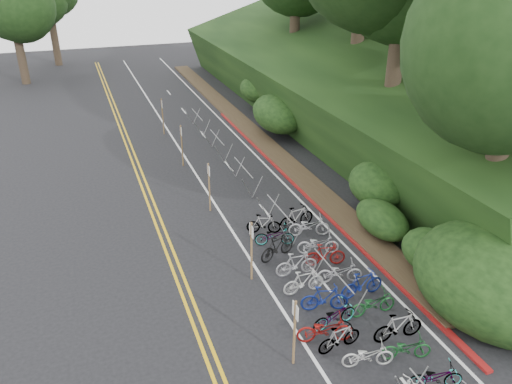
% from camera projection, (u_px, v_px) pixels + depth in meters
% --- Properties ---
extents(ground, '(120.00, 120.00, 0.00)m').
position_uv_depth(ground, '(289.00, 376.00, 14.89)').
color(ground, black).
rests_on(ground, ground).
extents(road_markings, '(7.47, 80.00, 0.01)m').
position_uv_depth(road_markings, '(216.00, 219.00, 23.61)').
color(road_markings, gold).
rests_on(road_markings, ground).
extents(red_curb, '(0.25, 28.00, 0.10)m').
position_uv_depth(red_curb, '(297.00, 186.00, 26.77)').
color(red_curb, maroon).
rests_on(red_curb, ground).
extents(embankment, '(14.30, 48.14, 9.11)m').
position_uv_depth(embankment, '(353.00, 96.00, 33.86)').
color(embankment, black).
rests_on(embankment, ground).
extents(bike_racks_rest, '(1.14, 23.00, 1.17)m').
position_uv_depth(bike_racks_rest, '(243.00, 172.00, 26.43)').
color(bike_racks_rest, gray).
rests_on(bike_racks_rest, ground).
extents(signpost_near, '(0.08, 0.40, 2.37)m').
position_uv_depth(signpost_near, '(295.00, 329.00, 14.77)').
color(signpost_near, brown).
rests_on(signpost_near, ground).
extents(signposts_rest, '(0.08, 18.40, 2.50)m').
position_uv_depth(signposts_rest, '(194.00, 161.00, 26.28)').
color(signposts_rest, brown).
rests_on(signposts_rest, ground).
extents(bike_front, '(1.12, 1.95, 0.97)m').
position_uv_depth(bike_front, '(325.00, 329.00, 16.03)').
color(bike_front, maroon).
rests_on(bike_front, ground).
extents(bike_valet, '(3.13, 12.95, 1.09)m').
position_uv_depth(bike_valet, '(337.00, 288.00, 18.00)').
color(bike_valet, maroon).
rests_on(bike_valet, ground).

